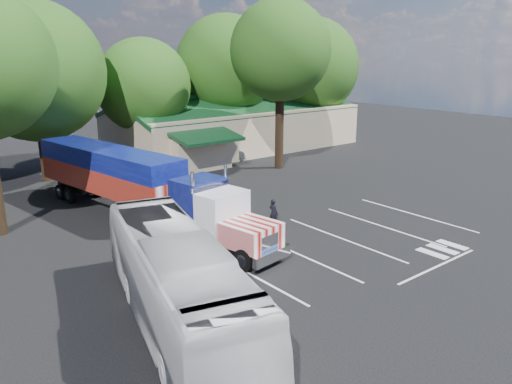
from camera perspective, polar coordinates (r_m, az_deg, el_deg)
ground at (r=28.62m, az=-3.44°, el=-3.45°), size 120.00×120.00×0.00m
event_hall at (r=50.03m, az=-2.51°, el=7.50°), size 24.20×14.12×5.55m
tree_row_c at (r=39.75m, az=-23.97°, el=12.49°), size 10.00×10.00×13.05m
tree_row_d at (r=44.25m, az=-12.75°, el=11.74°), size 8.00×8.00×10.60m
tree_row_e at (r=49.25m, az=-3.44°, el=14.22°), size 9.60×9.60×12.90m
tree_row_f at (r=54.79m, az=6.14°, el=14.01°), size 10.40×10.40×13.00m
tree_near_right at (r=40.85m, az=2.80°, el=15.84°), size 8.00×8.00×13.50m
semi_truck at (r=29.37m, az=-13.87°, el=1.26°), size 5.39×19.39×4.04m
woman at (r=27.58m, az=2.01°, el=-2.40°), size 0.45×0.63×1.63m
bicycle at (r=30.26m, az=-1.78°, el=-1.52°), size 0.68×1.64×0.84m
tour_bus at (r=17.88m, az=-8.97°, el=-10.07°), size 5.81×12.40×3.37m
silver_sedan at (r=44.57m, az=-4.37°, el=4.56°), size 4.91×3.51×1.54m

